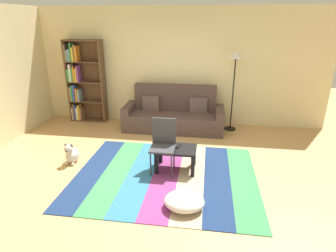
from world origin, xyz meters
TOP-DOWN VIEW (x-y plane):
  - ground_plane at (0.00, 0.00)m, footprint 14.00×14.00m
  - back_wall at (0.00, 2.55)m, footprint 6.80×0.10m
  - rug at (0.07, -0.12)m, footprint 2.93×2.40m
  - couch at (-0.07, 2.02)m, footprint 2.26×0.80m
  - bookshelf at (-2.38, 2.31)m, footprint 0.90×0.28m
  - coffee_table at (0.21, 0.12)m, footprint 0.68×0.47m
  - pouf at (0.45, -0.93)m, footprint 0.55×0.47m
  - dog at (-1.66, 0.10)m, footprint 0.22×0.35m
  - standing_lamp at (1.24, 2.17)m, footprint 0.32×0.32m
  - tv_remote at (0.24, 0.18)m, footprint 0.07×0.16m
  - folding_chair at (0.00, 0.09)m, footprint 0.40×0.40m

SIDE VIEW (x-z plane):
  - ground_plane at x=0.00m, z-range 0.00..0.00m
  - rug at x=0.07m, z-range 0.00..0.01m
  - pouf at x=0.45m, z-range 0.01..0.22m
  - dog at x=-1.66m, z-range -0.04..0.36m
  - coffee_table at x=0.21m, z-range 0.13..0.52m
  - couch at x=-0.07m, z-range -0.16..0.84m
  - tv_remote at x=0.24m, z-range 0.40..0.42m
  - folding_chair at x=0.00m, z-range 0.08..0.98m
  - bookshelf at x=-2.38m, z-range -0.01..1.96m
  - back_wall at x=0.00m, z-range 0.00..2.70m
  - standing_lamp at x=1.24m, z-range 0.59..2.36m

